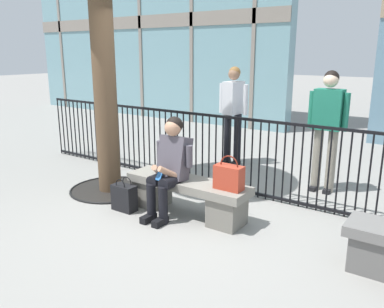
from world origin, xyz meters
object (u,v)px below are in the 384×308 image
Objects in this scene: shopping_bag at (124,197)px; bystander_further_back at (327,122)px; seated_person_with_phone at (170,164)px; handbag_on_bench at (229,177)px; stone_bench at (187,194)px; bystander_at_railing at (233,108)px.

bystander_further_back is at bearing 50.03° from shopping_bag.
handbag_on_bench is (0.74, 0.12, -0.06)m from seated_person_with_phone.
stone_bench is 2.53m from bystander_at_railing.
seated_person_with_phone is at bearing -122.77° from bystander_further_back.
handbag_on_bench is at bearing 14.54° from shopping_bag.
shopping_bag is 2.96m from bystander_further_back.
bystander_further_back is at bearing -15.76° from bystander_at_railing.
handbag_on_bench is 1.95m from bystander_further_back.
bystander_at_railing is at bearing 118.27° from handbag_on_bench.
bystander_further_back is (1.26, 1.95, 0.35)m from seated_person_with_phone.
bystander_at_railing is (-1.26, 2.34, 0.41)m from handbag_on_bench.
seated_person_with_phone reaches higher than handbag_on_bench.
bystander_at_railing reaches higher than seated_person_with_phone.
handbag_on_bench is 0.92× the size of shopping_bag.
bystander_at_railing is 1.84m from bystander_further_back.
stone_bench is 0.66m from handbag_on_bench.
stone_bench is at bearing 25.60° from shopping_bag.
bystander_at_railing is 1.00× the size of bystander_further_back.
seated_person_with_phone is at bearing -170.94° from handbag_on_bench.
bystander_further_back is (0.51, 1.84, 0.41)m from handbag_on_bench.
bystander_further_back is (1.77, -0.50, 0.00)m from bystander_at_railing.
stone_bench is at bearing -120.93° from bystander_further_back.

